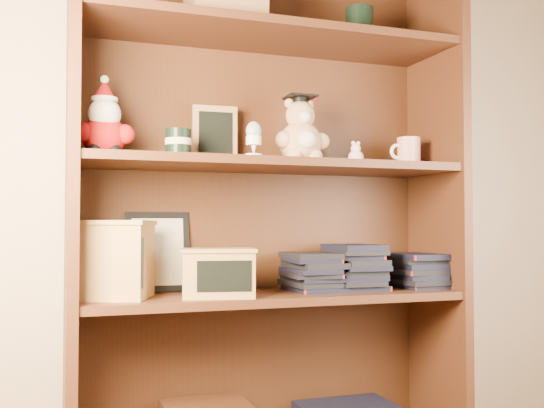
{
  "coord_description": "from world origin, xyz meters",
  "views": [
    {
      "loc": [
        -0.82,
        -0.53,
        0.75
      ],
      "look_at": [
        -0.19,
        1.3,
        0.82
      ],
      "focal_mm": 42.0,
      "sensor_mm": 36.0,
      "label": 1
    }
  ],
  "objects_px": {
    "grad_teddy_bear": "(301,136)",
    "teacher_mug": "(408,152)",
    "treats_box": "(115,259)",
    "bookcase": "(266,218)"
  },
  "relations": [
    {
      "from": "treats_box",
      "to": "teacher_mug",
      "type": "bearing_deg",
      "value": 0.06
    },
    {
      "from": "teacher_mug",
      "to": "treats_box",
      "type": "height_order",
      "value": "teacher_mug"
    },
    {
      "from": "teacher_mug",
      "to": "bookcase",
      "type": "bearing_deg",
      "value": 173.98
    },
    {
      "from": "bookcase",
      "to": "treats_box",
      "type": "height_order",
      "value": "bookcase"
    },
    {
      "from": "grad_teddy_bear",
      "to": "teacher_mug",
      "type": "relative_size",
      "value": 2.0
    },
    {
      "from": "grad_teddy_bear",
      "to": "teacher_mug",
      "type": "distance_m",
      "value": 0.39
    },
    {
      "from": "bookcase",
      "to": "teacher_mug",
      "type": "distance_m",
      "value": 0.53
    },
    {
      "from": "teacher_mug",
      "to": "treats_box",
      "type": "relative_size",
      "value": 0.42
    },
    {
      "from": "grad_teddy_bear",
      "to": "treats_box",
      "type": "distance_m",
      "value": 0.67
    },
    {
      "from": "grad_teddy_bear",
      "to": "treats_box",
      "type": "relative_size",
      "value": 0.84
    }
  ]
}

